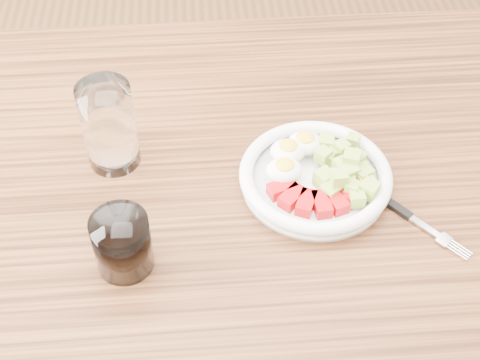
% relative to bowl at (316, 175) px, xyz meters
% --- Properties ---
extents(dining_table, '(1.50, 0.90, 0.77)m').
position_rel_bowl_xyz_m(dining_table, '(-0.10, -0.02, -0.12)').
color(dining_table, brown).
rests_on(dining_table, ground).
extents(bowl, '(0.22, 0.22, 0.06)m').
position_rel_bowl_xyz_m(bowl, '(0.00, 0.00, 0.00)').
color(bowl, white).
rests_on(bowl, dining_table).
extents(fork, '(0.13, 0.15, 0.01)m').
position_rel_bowl_xyz_m(fork, '(0.11, -0.06, -0.02)').
color(fork, black).
rests_on(fork, dining_table).
extents(water_glass, '(0.08, 0.08, 0.14)m').
position_rel_bowl_xyz_m(water_glass, '(-0.29, 0.07, 0.05)').
color(water_glass, white).
rests_on(water_glass, dining_table).
extents(coffee_glass, '(0.07, 0.07, 0.08)m').
position_rel_bowl_xyz_m(coffee_glass, '(-0.27, -0.12, 0.02)').
color(coffee_glass, white).
rests_on(coffee_glass, dining_table).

